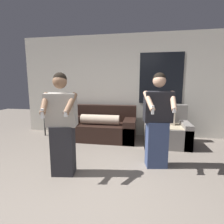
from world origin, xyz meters
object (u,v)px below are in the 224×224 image
(couch, at_px, (102,127))
(person_right, at_px, (158,121))
(armchair, at_px, (166,131))
(side_table, at_px, (56,115))
(person_left, at_px, (62,126))

(couch, relative_size, person_right, 1.10)
(couch, relative_size, armchair, 1.76)
(side_table, bearing_deg, armchair, -6.83)
(person_left, height_order, person_right, person_right)
(couch, height_order, armchair, armchair)
(side_table, bearing_deg, couch, -7.62)
(couch, height_order, person_left, person_left)
(couch, xyz_separation_m, side_table, (-1.35, 0.18, 0.24))
(armchair, xyz_separation_m, person_left, (-1.76, -1.72, 0.47))
(couch, relative_size, side_table, 2.25)
(couch, bearing_deg, side_table, 172.38)
(side_table, xyz_separation_m, person_right, (2.63, -1.56, 0.25))
(person_right, bearing_deg, side_table, 149.35)
(armchair, distance_m, person_left, 2.50)
(armchair, bearing_deg, person_right, -104.37)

